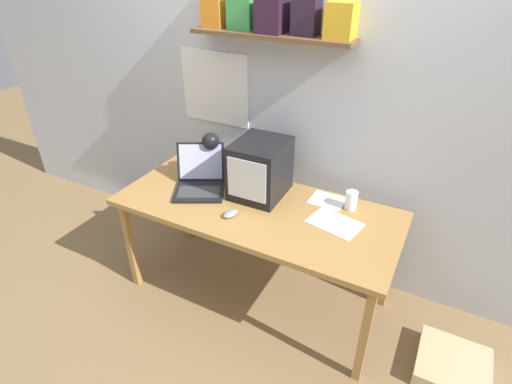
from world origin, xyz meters
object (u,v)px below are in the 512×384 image
object	(u,v)px
desk_lamp	(212,145)
crt_monitor	(260,169)
printed_handout	(327,200)
juice_glass	(351,201)
laptop	(200,178)
computer_mouse	(231,213)
corner_desk	(256,214)
open_notebook	(335,223)
floor_cushion	(453,367)

from	to	relation	value
desk_lamp	crt_monitor	bearing A→B (deg)	4.89
printed_handout	juice_glass	bearing A→B (deg)	-6.90
laptop	computer_mouse	bearing A→B (deg)	-56.88
laptop	desk_lamp	world-z (taller)	desk_lamp
corner_desk	computer_mouse	size ratio (longest dim) A/B	14.65
desk_lamp	computer_mouse	xyz separation A→B (m)	(0.34, -0.35, -0.22)
laptop	desk_lamp	size ratio (longest dim) A/B	1.35
desk_lamp	juice_glass	bearing A→B (deg)	14.59
laptop	computer_mouse	distance (m)	0.39
juice_glass	computer_mouse	bearing A→B (deg)	-146.06
crt_monitor	printed_handout	distance (m)	0.46
juice_glass	open_notebook	world-z (taller)	juice_glass
crt_monitor	desk_lamp	distance (m)	0.38
juice_glass	desk_lamp	bearing A→B (deg)	-176.85
laptop	printed_handout	size ratio (longest dim) A/B	2.06
crt_monitor	laptop	xyz separation A→B (m)	(-0.38, -0.12, -0.11)
corner_desk	printed_handout	size ratio (longest dim) A/B	8.10
corner_desk	computer_mouse	world-z (taller)	computer_mouse
corner_desk	laptop	world-z (taller)	laptop
crt_monitor	floor_cushion	world-z (taller)	crt_monitor
desk_lamp	open_notebook	size ratio (longest dim) A/B	1.00
desk_lamp	computer_mouse	bearing A→B (deg)	-34.16
printed_handout	desk_lamp	bearing A→B (deg)	-174.94
corner_desk	crt_monitor	xyz separation A→B (m)	(-0.05, 0.15, 0.23)
juice_glass	printed_handout	size ratio (longest dim) A/B	0.55
open_notebook	floor_cushion	world-z (taller)	open_notebook
desk_lamp	computer_mouse	distance (m)	0.53
crt_monitor	printed_handout	bearing A→B (deg)	14.25
printed_handout	computer_mouse	bearing A→B (deg)	-136.79
laptop	desk_lamp	distance (m)	0.23
corner_desk	printed_handout	world-z (taller)	printed_handout
open_notebook	floor_cushion	xyz separation A→B (m)	(0.79, -0.08, -0.68)
desk_lamp	corner_desk	bearing A→B (deg)	-12.57
printed_handout	open_notebook	xyz separation A→B (m)	(0.12, -0.21, 0.00)
juice_glass	computer_mouse	world-z (taller)	juice_glass
corner_desk	open_notebook	xyz separation A→B (m)	(0.48, 0.05, 0.06)
desk_lamp	printed_handout	bearing A→B (deg)	16.49
printed_handout	floor_cushion	xyz separation A→B (m)	(0.90, -0.29, -0.68)
desk_lamp	laptop	bearing A→B (deg)	-78.78
crt_monitor	computer_mouse	distance (m)	0.35
open_notebook	corner_desk	bearing A→B (deg)	-173.83
desk_lamp	printed_handout	distance (m)	0.82
crt_monitor	floor_cushion	xyz separation A→B (m)	(1.31, -0.17, -0.85)
laptop	computer_mouse	size ratio (longest dim) A/B	3.73
corner_desk	computer_mouse	distance (m)	0.19
desk_lamp	open_notebook	distance (m)	0.94
computer_mouse	corner_desk	bearing A→B (deg)	62.27
desk_lamp	floor_cushion	xyz separation A→B (m)	(1.69, -0.22, -0.91)
crt_monitor	computer_mouse	size ratio (longest dim) A/B	3.15
desk_lamp	floor_cushion	bearing A→B (deg)	4.07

